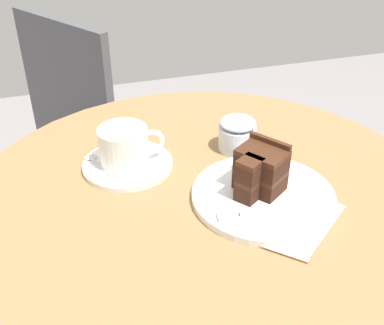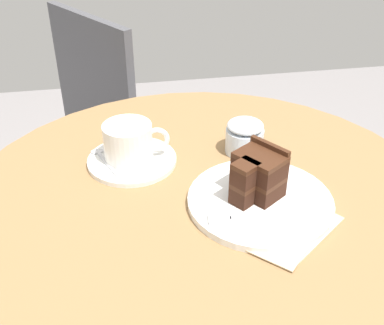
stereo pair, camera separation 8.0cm
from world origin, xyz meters
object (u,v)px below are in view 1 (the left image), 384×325
Objects in this scene: saucer at (128,164)px; cake_plate at (263,196)px; cake_slice at (259,171)px; napkin at (280,216)px; cafe_chair at (50,151)px; teaspoon at (98,164)px; fork at (251,215)px; coffee_cup at (124,145)px; sugar_pot at (237,133)px.

saucer is 0.25m from cake_plate.
cake_plate is at bearing -71.52° from cake_slice.
cafe_chair is at bearing 116.34° from napkin.
cafe_chair reaches higher than teaspoon.
saucer is at bearing -45.16° from fork.
fork is at bearing -130.97° from cake_plate.
coffee_cup is at bearing -117.04° from teaspoon.
cake_slice is at bearing -143.48° from teaspoon.
coffee_cup reaches higher than cake_plate.
cake_plate is (0.19, -0.16, 0.00)m from saucer.
cafe_chair reaches higher than coffee_cup.
saucer is 0.57m from cafe_chair.
cake_slice is at bearing 108.48° from cake_plate.
cake_slice is at bearing -37.43° from coffee_cup.
teaspoon is at bearing -37.66° from fork.
coffee_cup is 0.54× the size of napkin.
sugar_pot is at bearing 0.37° from coffee_cup.
teaspoon is at bearing 139.54° from napkin.
cafe_chair reaches higher than saucer.
cake_slice reaches higher than coffee_cup.
napkin is 0.21m from sugar_pot.
sugar_pot is at bearing 0.48° from saucer.
cake_slice reaches higher than napkin.
coffee_cup is 0.14× the size of cafe_chair.
coffee_cup is at bearing 140.87° from cake_plate.
coffee_cup is 0.21m from sugar_pot.
fork reaches higher than teaspoon.
cafe_chair is (-0.34, 0.64, -0.28)m from cake_slice.
cafe_chair is 0.67m from sugar_pot.
fork is (0.16, -0.21, -0.03)m from coffee_cup.
napkin is (0.20, -0.21, -0.04)m from coffee_cup.
napkin is at bearing -45.99° from coffee_cup.
fork is 0.16× the size of cafe_chair.
teaspoon is at bearing 147.79° from cake_slice.
fork is at bearing -105.56° from sugar_pot.
teaspoon is at bearing 174.06° from saucer.
cake_slice is at bearing 99.44° from napkin.
coffee_cup reaches higher than napkin.
saucer is 2.27× the size of sugar_pot.
coffee_cup is 0.51× the size of cake_plate.
coffee_cup is 0.06m from teaspoon.
napkin is 0.82m from cafe_chair.
sugar_pot is at bearing 87.13° from napkin.
cake_slice reaches higher than fork.
fork is at bearing -157.42° from teaspoon.
saucer is 0.24m from cake_slice.
napkin is at bearing -46.30° from saucer.
fork is (0.20, -0.21, 0.00)m from teaspoon.
teaspoon is (-0.05, 0.00, -0.03)m from coffee_cup.
fork is at bearing -121.58° from cake_slice.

